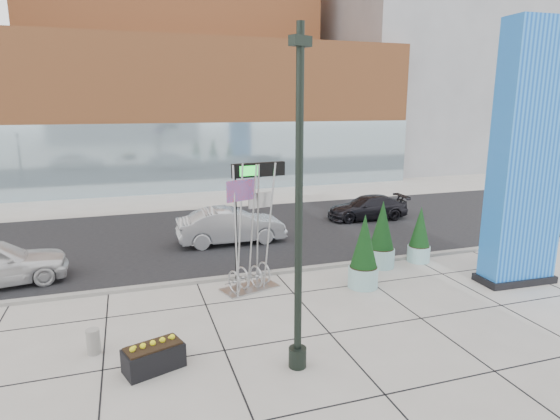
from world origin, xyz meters
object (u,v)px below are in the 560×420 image
object	(u,v)px
public_art_sculpture	(250,257)
blue_pylon	(528,162)
concrete_bollard	(93,342)
overhead_street_sign	(255,180)
car_silver_mid	(231,226)
lamp_post	(299,239)

from	to	relation	value
public_art_sculpture	blue_pylon	bearing A→B (deg)	-31.64
concrete_bollard	overhead_street_sign	xyz separation A→B (m)	(5.40, 3.89, 3.33)
blue_pylon	car_silver_mid	bearing A→B (deg)	139.80
lamp_post	overhead_street_sign	bearing A→B (deg)	84.22
blue_pylon	lamp_post	world-z (taller)	blue_pylon
overhead_street_sign	public_art_sculpture	bearing A→B (deg)	-124.37
lamp_post	car_silver_mid	bearing A→B (deg)	86.19
public_art_sculpture	overhead_street_sign	bearing A→B (deg)	45.34
overhead_street_sign	car_silver_mid	bearing A→B (deg)	81.50
blue_pylon	car_silver_mid	world-z (taller)	blue_pylon
blue_pylon	car_silver_mid	size ratio (longest dim) A/B	1.83
concrete_bollard	overhead_street_sign	size ratio (longest dim) A/B	0.16
lamp_post	concrete_bollard	world-z (taller)	lamp_post
lamp_post	concrete_bollard	size ratio (longest dim) A/B	12.01
public_art_sculpture	concrete_bollard	bearing A→B (deg)	-166.51
overhead_street_sign	blue_pylon	bearing A→B (deg)	-27.51
blue_pylon	concrete_bollard	world-z (taller)	blue_pylon
car_silver_mid	overhead_street_sign	bearing A→B (deg)	178.75
public_art_sculpture	car_silver_mid	xyz separation A→B (m)	(0.57, 5.62, -0.34)
public_art_sculpture	car_silver_mid	world-z (taller)	public_art_sculpture
lamp_post	overhead_street_sign	world-z (taller)	lamp_post
public_art_sculpture	car_silver_mid	bearing A→B (deg)	66.63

